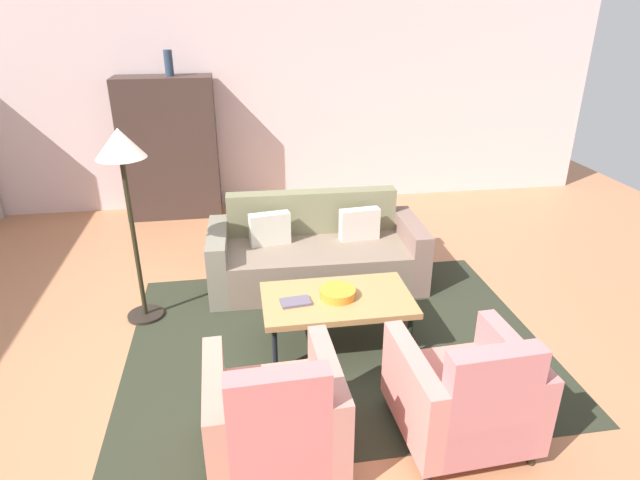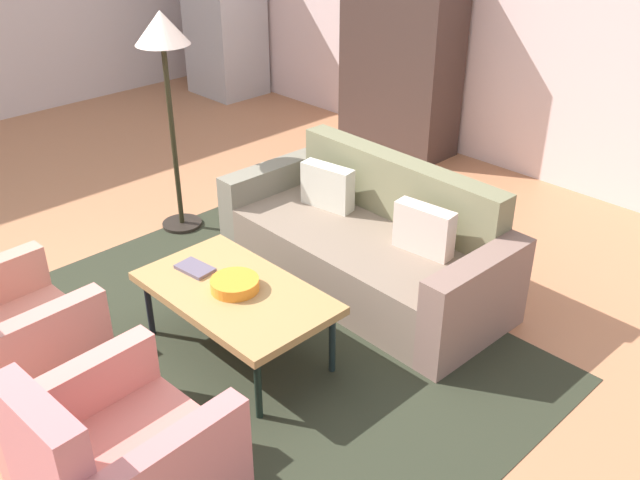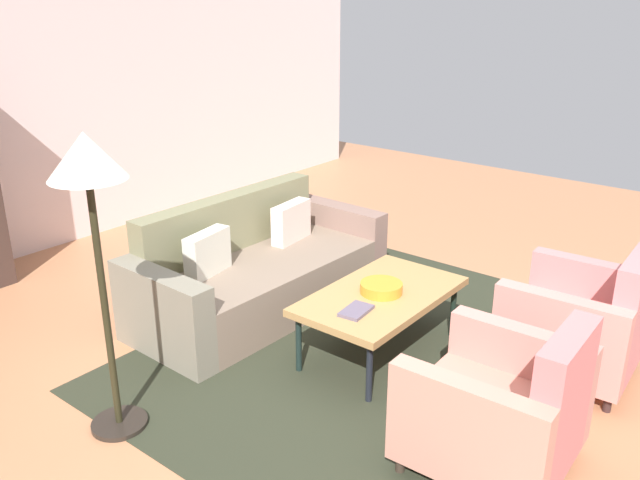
{
  "view_description": "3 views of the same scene",
  "coord_description": "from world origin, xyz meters",
  "px_view_note": "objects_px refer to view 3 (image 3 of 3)",
  "views": [
    {
      "loc": [
        -0.24,
        -3.51,
        2.6
      ],
      "look_at": [
        0.41,
        0.59,
        0.76
      ],
      "focal_mm": 29.84,
      "sensor_mm": 36.0,
      "label": 1
    },
    {
      "loc": [
        3.31,
        -1.95,
        2.72
      ],
      "look_at": [
        0.59,
        0.71,
        0.6
      ],
      "focal_mm": 39.67,
      "sensor_mm": 36.0,
      "label": 2
    },
    {
      "loc": [
        -2.95,
        -2.09,
        2.37
      ],
      "look_at": [
        0.33,
        0.53,
        0.78
      ],
      "focal_mm": 37.32,
      "sensor_mm": 36.0,
      "label": 3
    }
  ],
  "objects_px": {
    "couch": "(255,272)",
    "fruit_bowl": "(381,288)",
    "coffee_table": "(381,298)",
    "book_stack": "(356,311)",
    "floor_lamp": "(89,186)",
    "armchair_left": "(505,413)",
    "armchair_right": "(583,326)"
  },
  "relations": [
    {
      "from": "fruit_bowl",
      "to": "coffee_table",
      "type": "bearing_deg",
      "value": 180.0
    },
    {
      "from": "armchair_right",
      "to": "coffee_table",
      "type": "bearing_deg",
      "value": 114.61
    },
    {
      "from": "coffee_table",
      "to": "book_stack",
      "type": "distance_m",
      "value": 0.35
    },
    {
      "from": "coffee_table",
      "to": "book_stack",
      "type": "relative_size",
      "value": 4.87
    },
    {
      "from": "coffee_table",
      "to": "floor_lamp",
      "type": "height_order",
      "value": "floor_lamp"
    },
    {
      "from": "couch",
      "to": "armchair_left",
      "type": "bearing_deg",
      "value": 77.1
    },
    {
      "from": "armchair_right",
      "to": "fruit_bowl",
      "type": "height_order",
      "value": "armchair_right"
    },
    {
      "from": "couch",
      "to": "fruit_bowl",
      "type": "height_order",
      "value": "couch"
    },
    {
      "from": "couch",
      "to": "floor_lamp",
      "type": "distance_m",
      "value": 2.06
    },
    {
      "from": "couch",
      "to": "book_stack",
      "type": "distance_m",
      "value": 1.29
    },
    {
      "from": "book_stack",
      "to": "floor_lamp",
      "type": "bearing_deg",
      "value": 149.94
    },
    {
      "from": "armchair_left",
      "to": "floor_lamp",
      "type": "xyz_separation_m",
      "value": [
        -1.04,
        1.88,
        1.1
      ]
    },
    {
      "from": "armchair_right",
      "to": "couch",
      "type": "bearing_deg",
      "value": 101.6
    },
    {
      "from": "coffee_table",
      "to": "floor_lamp",
      "type": "relative_size",
      "value": 0.7
    },
    {
      "from": "fruit_bowl",
      "to": "couch",
      "type": "bearing_deg",
      "value": 90.06
    },
    {
      "from": "armchair_left",
      "to": "fruit_bowl",
      "type": "distance_m",
      "value": 1.32
    },
    {
      "from": "book_stack",
      "to": "couch",
      "type": "bearing_deg",
      "value": 74.41
    },
    {
      "from": "armchair_right",
      "to": "floor_lamp",
      "type": "xyz_separation_m",
      "value": [
        -2.24,
        1.88,
        1.1
      ]
    },
    {
      "from": "book_stack",
      "to": "floor_lamp",
      "type": "height_order",
      "value": "floor_lamp"
    },
    {
      "from": "book_stack",
      "to": "coffee_table",
      "type": "bearing_deg",
      "value": 6.67
    },
    {
      "from": "couch",
      "to": "coffee_table",
      "type": "relative_size",
      "value": 1.77
    },
    {
      "from": "couch",
      "to": "floor_lamp",
      "type": "height_order",
      "value": "floor_lamp"
    },
    {
      "from": "couch",
      "to": "floor_lamp",
      "type": "relative_size",
      "value": 1.23
    },
    {
      "from": "floor_lamp",
      "to": "armchair_right",
      "type": "bearing_deg",
      "value": -39.98
    },
    {
      "from": "couch",
      "to": "coffee_table",
      "type": "bearing_deg",
      "value": 91.3
    },
    {
      "from": "floor_lamp",
      "to": "fruit_bowl",
      "type": "bearing_deg",
      "value": -23.42
    },
    {
      "from": "couch",
      "to": "fruit_bowl",
      "type": "xyz_separation_m",
      "value": [
        0.0,
        -1.19,
        0.2
      ]
    },
    {
      "from": "couch",
      "to": "book_stack",
      "type": "bearing_deg",
      "value": 75.82
    },
    {
      "from": "floor_lamp",
      "to": "coffee_table",
      "type": "bearing_deg",
      "value": -23.46
    },
    {
      "from": "armchair_left",
      "to": "floor_lamp",
      "type": "bearing_deg",
      "value": 117.04
    },
    {
      "from": "couch",
      "to": "armchair_left",
      "type": "xyz_separation_m",
      "value": [
        -0.6,
        -2.35,
        0.06
      ]
    },
    {
      "from": "fruit_bowl",
      "to": "book_stack",
      "type": "height_order",
      "value": "fruit_bowl"
    }
  ]
}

